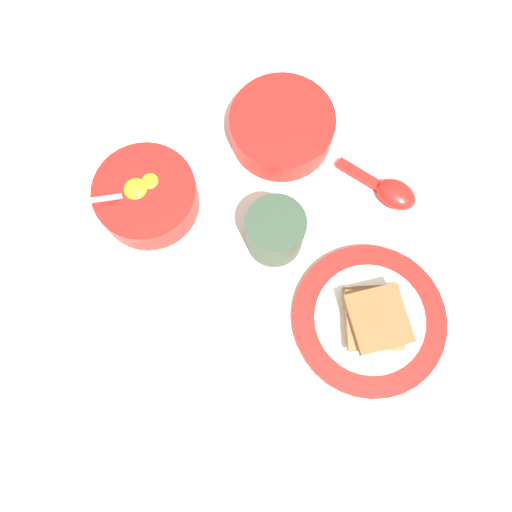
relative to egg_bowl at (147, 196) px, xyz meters
name	(u,v)px	position (x,y,z in m)	size (l,w,h in m)	color
ground_plane	(322,284)	(0.17, 0.23, -0.03)	(3.00, 3.00, 0.00)	silver
egg_bowl	(147,196)	(0.00, 0.00, 0.00)	(0.15, 0.16, 0.08)	red
toast_plate	(369,319)	(0.23, 0.29, -0.02)	(0.22, 0.22, 0.01)	red
toast_sandwich	(375,318)	(0.23, 0.29, 0.00)	(0.10, 0.09, 0.04)	brown
soup_spoon	(390,191)	(0.05, 0.36, -0.02)	(0.11, 0.12, 0.03)	red
congee_bowl	(282,127)	(-0.08, 0.22, 0.00)	(0.16, 0.16, 0.05)	red
drinking_cup	(275,231)	(0.09, 0.17, 0.01)	(0.08, 0.08, 0.08)	#334733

